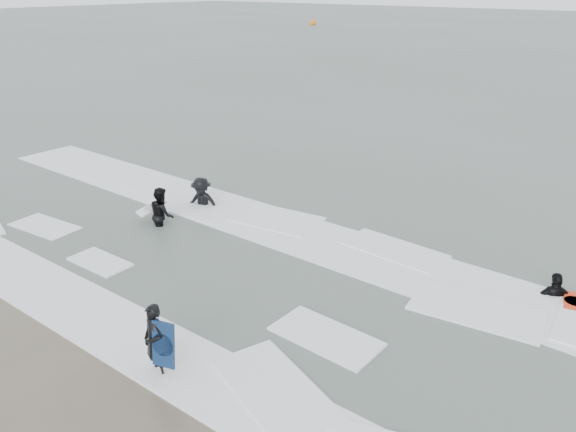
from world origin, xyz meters
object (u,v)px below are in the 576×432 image
Objects in this scene: surfer_breaker at (202,208)px; surfer_right_near at (554,296)px; surfer_wading at (163,225)px; buoy at (313,23)px; surfer_centre at (158,374)px.

surfer_breaker is 1.08× the size of surfer_right_near.
surfer_breaker reaches higher than surfer_wading.
buoy reaches higher than surfer_wading.
surfer_wading is (-5.77, 5.00, 0.00)m from surfer_centre.
surfer_breaker reaches higher than surfer_right_near.
buoy is (-47.75, 74.40, 0.42)m from surfer_wading.
surfer_breaker is 86.79m from buoy.
surfer_right_near is at bearing -50.38° from buoy.
surfer_wading is 1.02× the size of surfer_right_near.
surfer_wading is at bearing 144.92° from surfer_centre.
surfer_wading reaches higher than surfer_right_near.
surfer_wading is 1.85m from surfer_breaker.
surfer_wading is 11.67m from surfer_right_near.
buoy is (-47.64, 72.55, 0.42)m from surfer_breaker.
surfer_centre is at bearing -69.60° from surfer_breaker.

